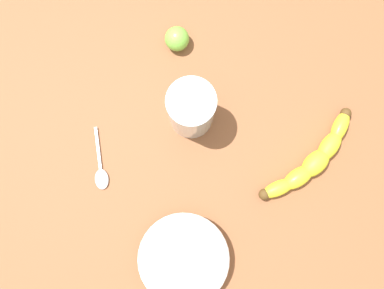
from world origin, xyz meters
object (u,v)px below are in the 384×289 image
object	(u,v)px
smoothie_glass	(191,110)
teaspoon	(101,175)
lime_fruit	(177,39)
ceramic_bowl	(184,258)
banana	(313,160)

from	to	relation	value
smoothie_glass	teaspoon	size ratio (longest dim) A/B	1.32
lime_fruit	smoothie_glass	bearing A→B (deg)	-126.12
smoothie_glass	ceramic_bowl	xyz separation A→B (cm)	(-18.77, -15.97, -3.36)
smoothie_glass	lime_fruit	distance (cm)	14.53
lime_fruit	teaspoon	size ratio (longest dim) A/B	0.46
ceramic_bowl	teaspoon	bearing A→B (deg)	89.58
teaspoon	banana	bearing A→B (deg)	85.68
ceramic_bowl	teaspoon	xyz separation A→B (cm)	(0.15, 20.26, -2.10)
banana	lime_fruit	world-z (taller)	lime_fruit
teaspoon	smoothie_glass	bearing A→B (deg)	115.46
banana	teaspoon	bearing A→B (deg)	139.90
ceramic_bowl	teaspoon	world-z (taller)	ceramic_bowl
banana	ceramic_bowl	xyz separation A→B (cm)	(-27.40, 4.93, 0.70)
lime_fruit	teaspoon	distance (cm)	27.89
banana	teaspoon	world-z (taller)	banana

